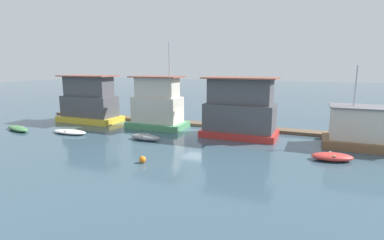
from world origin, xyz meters
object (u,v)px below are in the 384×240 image
(houseboat_green, at_px, (157,106))
(dinghy_white, at_px, (70,132))
(dinghy_green, at_px, (18,128))
(houseboat_brown, at_px, (369,129))
(dinghy_red, at_px, (332,157))
(dinghy_grey, at_px, (145,137))
(houseboat_yellow, at_px, (89,102))
(houseboat_red, at_px, (240,110))
(buoy_orange, at_px, (143,159))

(houseboat_green, xyz_separation_m, dinghy_white, (-6.50, -5.83, -2.14))
(houseboat_green, height_order, dinghy_green, houseboat_green)
(houseboat_brown, distance_m, dinghy_white, 26.61)
(dinghy_green, distance_m, dinghy_white, 6.05)
(dinghy_red, bearing_deg, houseboat_green, 163.20)
(dinghy_grey, bearing_deg, houseboat_yellow, 154.25)
(houseboat_green, distance_m, dinghy_white, 8.99)
(houseboat_yellow, relative_size, dinghy_grey, 2.34)
(houseboat_brown, xyz_separation_m, dinghy_grey, (-17.84, -4.93, -1.27))
(houseboat_red, relative_size, dinghy_red, 2.26)
(dinghy_green, xyz_separation_m, dinghy_grey, (14.12, 1.59, 0.06))
(houseboat_yellow, height_order, dinghy_red, houseboat_yellow)
(houseboat_red, relative_size, dinghy_white, 1.80)
(houseboat_green, height_order, buoy_orange, houseboat_green)
(dinghy_white, relative_size, dinghy_grey, 1.23)
(houseboat_green, relative_size, dinghy_green, 2.12)
(buoy_orange, bearing_deg, dinghy_white, 156.84)
(dinghy_red, bearing_deg, houseboat_red, 149.58)
(houseboat_green, distance_m, houseboat_red, 9.00)
(houseboat_brown, distance_m, buoy_orange, 18.07)
(houseboat_yellow, xyz_separation_m, dinghy_grey, (10.69, -5.16, -2.08))
(houseboat_brown, height_order, buoy_orange, houseboat_brown)
(dinghy_grey, bearing_deg, dinghy_green, -173.58)
(houseboat_red, relative_size, dinghy_grey, 2.21)
(buoy_orange, bearing_deg, houseboat_green, 114.11)
(houseboat_brown, distance_m, dinghy_green, 32.65)
(houseboat_red, distance_m, houseboat_brown, 10.56)
(houseboat_brown, xyz_separation_m, dinghy_white, (-25.99, -5.57, -1.36))
(houseboat_red, xyz_separation_m, buoy_orange, (-4.22, -10.15, -2.25))
(houseboat_green, xyz_separation_m, houseboat_red, (8.98, -0.50, 0.17))
(houseboat_yellow, distance_m, buoy_orange, 17.54)
(dinghy_green, distance_m, dinghy_red, 29.25)
(houseboat_green, relative_size, dinghy_grey, 2.87)
(houseboat_brown, height_order, dinghy_grey, houseboat_brown)
(houseboat_red, xyz_separation_m, dinghy_grey, (-7.33, -4.69, -2.22))
(houseboat_green, distance_m, buoy_orange, 11.85)
(houseboat_green, bearing_deg, houseboat_red, -3.20)
(houseboat_red, bearing_deg, houseboat_yellow, 178.50)
(houseboat_red, bearing_deg, dinghy_white, -161.00)
(dinghy_green, height_order, dinghy_white, dinghy_green)
(dinghy_green, bearing_deg, dinghy_red, 3.37)
(houseboat_red, height_order, dinghy_grey, houseboat_red)
(houseboat_brown, distance_m, dinghy_grey, 18.55)
(dinghy_red, relative_size, buoy_orange, 6.35)
(dinghy_green, distance_m, dinghy_grey, 14.21)
(dinghy_grey, relative_size, buoy_orange, 6.48)
(houseboat_red, height_order, houseboat_brown, houseboat_brown)
(houseboat_red, xyz_separation_m, dinghy_red, (7.75, -4.55, -2.22))
(dinghy_red, bearing_deg, dinghy_white, -178.09)
(houseboat_red, xyz_separation_m, dinghy_white, (-15.48, -5.33, -2.30))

